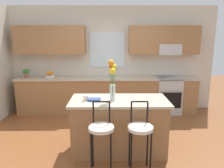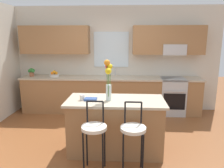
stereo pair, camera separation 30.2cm
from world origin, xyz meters
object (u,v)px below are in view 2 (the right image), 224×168
at_px(bar_stool_middle, 133,132).
at_px(cookbook, 91,99).
at_px(oven_range, 172,96).
at_px(fruit_bowl_oranges, 54,74).
at_px(potted_plant_small, 32,72).
at_px(kitchen_island, 115,125).
at_px(flower_vase, 108,77).
at_px(bar_stool_near, 94,131).
at_px(mug_ceramic, 82,97).

height_order(bar_stool_middle, cookbook, bar_stool_middle).
xyz_separation_m(oven_range, fruit_bowl_oranges, (-3.02, 0.03, 0.52)).
bearing_deg(bar_stool_middle, oven_range, 67.29).
bearing_deg(cookbook, bar_stool_middle, -38.93).
bearing_deg(potted_plant_small, kitchen_island, -41.03).
bearing_deg(kitchen_island, flower_vase, -158.07).
bearing_deg(bar_stool_near, fruit_bowl_oranges, 118.48).
bearing_deg(flower_vase, fruit_bowl_oranges, 127.62).
bearing_deg(bar_stool_near, bar_stool_middle, 0.00).
relative_size(cookbook, fruit_bowl_oranges, 0.83).
bearing_deg(oven_range, fruit_bowl_oranges, 179.45).
distance_m(mug_ceramic, cookbook, 0.14).
relative_size(bar_stool_near, potted_plant_small, 4.80).
height_order(bar_stool_middle, flower_vase, flower_vase).
relative_size(bar_stool_near, flower_vase, 1.56).
xyz_separation_m(oven_range, bar_stool_near, (-1.62, -2.55, 0.18)).
distance_m(mug_ceramic, fruit_bowl_oranges, 2.33).
bearing_deg(flower_vase, kitchen_island, 21.93).
height_order(oven_range, cookbook, cookbook).
distance_m(bar_stool_near, bar_stool_middle, 0.55).
xyz_separation_m(kitchen_island, mug_ceramic, (-0.55, -0.06, 0.50)).
height_order(bar_stool_near, mug_ceramic, bar_stool_near).
distance_m(flower_vase, mug_ceramic, 0.56).
height_order(cookbook, potted_plant_small, potted_plant_small).
distance_m(oven_range, bar_stool_near, 3.03).
bearing_deg(bar_stool_near, potted_plant_small, 127.79).
height_order(oven_range, potted_plant_small, potted_plant_small).
relative_size(flower_vase, fruit_bowl_oranges, 2.78).
height_order(flower_vase, fruit_bowl_oranges, flower_vase).
distance_m(bar_stool_near, fruit_bowl_oranges, 2.95).
xyz_separation_m(bar_stool_middle, fruit_bowl_oranges, (-1.95, 2.58, 0.34)).
distance_m(bar_stool_middle, mug_ceramic, 1.04).
xyz_separation_m(oven_range, bar_stool_middle, (-1.07, -2.55, 0.18)).
height_order(bar_stool_near, bar_stool_middle, same).
xyz_separation_m(oven_range, cookbook, (-1.75, -2.00, 0.48)).
bearing_deg(flower_vase, cookbook, -179.23).
relative_size(bar_stool_near, bar_stool_middle, 1.00).
bearing_deg(flower_vase, potted_plant_small, 136.88).
distance_m(bar_stool_near, mug_ceramic, 0.69).
bearing_deg(kitchen_island, fruit_bowl_oranges, 130.20).
bearing_deg(potted_plant_small, fruit_bowl_oranges, 0.46).
xyz_separation_m(kitchen_island, bar_stool_near, (-0.28, -0.60, 0.17)).
height_order(bar_stool_near, cookbook, bar_stool_near).
distance_m(cookbook, potted_plant_small, 2.76).
distance_m(mug_ceramic, potted_plant_small, 2.67).
relative_size(mug_ceramic, cookbook, 0.45).
relative_size(kitchen_island, bar_stool_near, 1.55).
relative_size(bar_stool_middle, mug_ceramic, 11.58).
distance_m(oven_range, mug_ceramic, 2.80).
height_order(kitchen_island, bar_stool_middle, bar_stool_middle).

